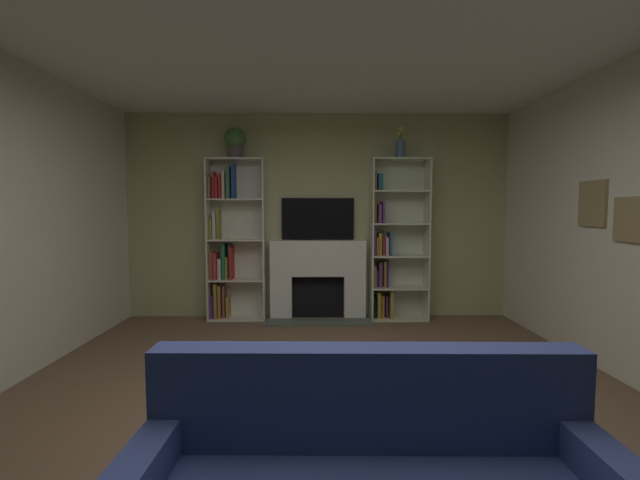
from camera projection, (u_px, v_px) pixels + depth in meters
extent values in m
plane|color=brown|center=(323.00, 432.00, 2.72)|extent=(7.17, 7.17, 0.00)
cube|color=tan|center=(318.00, 216.00, 5.64)|extent=(5.11, 0.06, 2.67)
cube|color=#907F50|center=(629.00, 219.00, 3.41)|extent=(0.03, 0.33, 0.36)
cube|color=olive|center=(628.00, 219.00, 3.41)|extent=(0.01, 0.27, 0.30)
cube|color=#907F50|center=(593.00, 203.00, 3.86)|extent=(0.03, 0.37, 0.41)
cube|color=#2F6139|center=(591.00, 203.00, 3.86)|extent=(0.01, 0.31, 0.35)
cube|color=white|center=(281.00, 297.00, 5.56)|extent=(0.28, 0.24, 0.56)
cube|color=white|center=(354.00, 297.00, 5.57)|extent=(0.28, 0.24, 0.56)
cube|color=white|center=(318.00, 258.00, 5.53)|extent=(1.23, 0.24, 0.46)
cube|color=black|center=(318.00, 296.00, 5.64)|extent=(0.68, 0.08, 0.56)
cube|color=#4F5A4D|center=(318.00, 322.00, 5.32)|extent=(1.33, 0.30, 0.03)
cube|color=black|center=(318.00, 219.00, 5.58)|extent=(0.94, 0.06, 0.54)
cube|color=silver|center=(209.00, 240.00, 5.46)|extent=(0.02, 0.29, 2.07)
cube|color=silver|center=(264.00, 240.00, 5.47)|extent=(0.02, 0.29, 2.07)
cube|color=silver|center=(238.00, 239.00, 5.60)|extent=(0.73, 0.02, 2.07)
cube|color=silver|center=(238.00, 318.00, 5.54)|extent=(0.70, 0.29, 0.02)
cube|color=#572581|center=(213.00, 306.00, 5.55)|extent=(0.03, 0.20, 0.30)
cube|color=#A77036|center=(217.00, 300.00, 5.53)|extent=(0.04, 0.24, 0.45)
cube|color=olive|center=(221.00, 301.00, 5.54)|extent=(0.03, 0.21, 0.42)
cube|color=brown|center=(225.00, 301.00, 5.56)|extent=(0.03, 0.17, 0.43)
cube|color=#A67C37|center=(228.00, 306.00, 5.57)|extent=(0.04, 0.17, 0.27)
cube|color=silver|center=(237.00, 280.00, 5.50)|extent=(0.70, 0.29, 0.02)
cube|color=#984D2D|center=(213.00, 265.00, 5.51)|extent=(0.04, 0.21, 0.36)
cube|color=#B22C37|center=(216.00, 266.00, 5.50)|extent=(0.04, 0.23, 0.35)
cube|color=beige|center=(221.00, 269.00, 5.52)|extent=(0.04, 0.20, 0.26)
cube|color=#226C38|center=(225.00, 261.00, 5.51)|extent=(0.04, 0.20, 0.45)
cube|color=olive|center=(228.00, 268.00, 5.52)|extent=(0.03, 0.19, 0.28)
cube|color=#4E3D78|center=(230.00, 261.00, 5.53)|extent=(0.02, 0.16, 0.45)
cube|color=#B42420|center=(232.00, 263.00, 5.50)|extent=(0.02, 0.23, 0.42)
cube|color=silver|center=(237.00, 240.00, 5.46)|extent=(0.70, 0.29, 0.02)
cube|color=olive|center=(212.00, 228.00, 5.49)|extent=(0.03, 0.17, 0.27)
cube|color=beige|center=(215.00, 226.00, 5.48)|extent=(0.04, 0.18, 0.34)
cube|color=olive|center=(219.00, 224.00, 5.48)|extent=(0.03, 0.19, 0.39)
cube|color=silver|center=(236.00, 199.00, 5.43)|extent=(0.70, 0.29, 0.02)
cube|color=brown|center=(211.00, 188.00, 5.43)|extent=(0.03, 0.22, 0.28)
cube|color=#BA3231|center=(214.00, 185.00, 5.45)|extent=(0.02, 0.17, 0.35)
cube|color=#B6202A|center=(217.00, 188.00, 5.44)|extent=(0.04, 0.19, 0.28)
cube|color=red|center=(221.00, 187.00, 5.44)|extent=(0.03, 0.19, 0.31)
cube|color=beige|center=(224.00, 185.00, 5.44)|extent=(0.03, 0.20, 0.34)
cube|color=#396850|center=(229.00, 183.00, 5.43)|extent=(0.04, 0.22, 0.40)
cube|color=#294293|center=(234.00, 181.00, 5.45)|extent=(0.04, 0.17, 0.45)
cube|color=silver|center=(235.00, 159.00, 5.39)|extent=(0.70, 0.29, 0.02)
cube|color=beige|center=(371.00, 240.00, 5.47)|extent=(0.02, 0.34, 2.07)
cube|color=beige|center=(427.00, 240.00, 5.48)|extent=(0.02, 0.34, 2.07)
cube|color=beige|center=(397.00, 239.00, 5.63)|extent=(0.73, 0.02, 2.07)
cube|color=beige|center=(398.00, 318.00, 5.55)|extent=(0.70, 0.34, 0.02)
cube|color=black|center=(373.00, 306.00, 5.59)|extent=(0.04, 0.19, 0.28)
cube|color=#A38028|center=(378.00, 304.00, 5.55)|extent=(0.04, 0.26, 0.34)
cube|color=#A37E2F|center=(382.00, 305.00, 5.59)|extent=(0.04, 0.19, 0.29)
cube|color=#682A79|center=(386.00, 306.00, 5.59)|extent=(0.02, 0.20, 0.28)
cube|color=olive|center=(390.00, 304.00, 5.55)|extent=(0.03, 0.27, 0.35)
cube|color=beige|center=(398.00, 287.00, 5.52)|extent=(0.70, 0.34, 0.02)
cube|color=olive|center=(374.00, 276.00, 5.53)|extent=(0.03, 0.26, 0.28)
cube|color=#553373|center=(376.00, 278.00, 5.55)|extent=(0.02, 0.21, 0.22)
cube|color=#673467|center=(380.00, 274.00, 5.55)|extent=(0.04, 0.20, 0.31)
cube|color=olive|center=(384.00, 274.00, 5.53)|extent=(0.02, 0.25, 0.34)
cube|color=#4D247A|center=(386.00, 273.00, 5.56)|extent=(0.04, 0.19, 0.34)
cube|color=beige|center=(399.00, 256.00, 5.49)|extent=(0.70, 0.34, 0.02)
cube|color=#50346A|center=(374.00, 242.00, 5.49)|extent=(0.03, 0.26, 0.33)
cube|color=#915E27|center=(376.00, 246.00, 5.49)|extent=(0.02, 0.28, 0.23)
cube|color=olive|center=(379.00, 244.00, 5.51)|extent=(0.04, 0.23, 0.28)
cube|color=#B12630|center=(383.00, 246.00, 5.53)|extent=(0.03, 0.19, 0.24)
cube|color=beige|center=(386.00, 246.00, 5.53)|extent=(0.04, 0.20, 0.23)
cube|color=#344D8D|center=(389.00, 244.00, 5.50)|extent=(0.02, 0.26, 0.29)
cube|color=beige|center=(399.00, 224.00, 5.46)|extent=(0.70, 0.34, 0.02)
cube|color=#97632D|center=(374.00, 212.00, 5.49)|extent=(0.04, 0.20, 0.30)
cube|color=#664179|center=(379.00, 214.00, 5.48)|extent=(0.04, 0.24, 0.24)
cube|color=#5B2F70|center=(382.00, 212.00, 5.46)|extent=(0.03, 0.27, 0.28)
cube|color=beige|center=(400.00, 191.00, 5.43)|extent=(0.70, 0.34, 0.02)
cube|color=olive|center=(374.00, 181.00, 5.45)|extent=(0.04, 0.22, 0.26)
cube|color=#1A558B|center=(379.00, 182.00, 5.44)|extent=(0.04, 0.25, 0.21)
cube|color=#3A7E41|center=(381.00, 183.00, 5.47)|extent=(0.02, 0.20, 0.21)
cube|color=beige|center=(400.00, 159.00, 5.40)|extent=(0.70, 0.34, 0.02)
cylinder|color=#524A51|center=(235.00, 153.00, 5.38)|extent=(0.19, 0.19, 0.15)
sphere|color=#437339|center=(235.00, 138.00, 5.37)|extent=(0.26, 0.26, 0.26)
cylinder|color=#426B9A|center=(400.00, 150.00, 5.41)|extent=(0.11, 0.11, 0.22)
cylinder|color=#4C7F3F|center=(402.00, 135.00, 5.40)|extent=(0.01, 0.01, 0.15)
sphere|color=#E9D453|center=(402.00, 129.00, 5.39)|extent=(0.04, 0.04, 0.04)
cylinder|color=#4C7F3F|center=(401.00, 135.00, 5.40)|extent=(0.01, 0.01, 0.15)
sphere|color=#E9D453|center=(401.00, 129.00, 5.39)|extent=(0.06, 0.06, 0.06)
cylinder|color=#4C7F3F|center=(400.00, 137.00, 5.42)|extent=(0.01, 0.01, 0.10)
sphere|color=#E9D453|center=(400.00, 133.00, 5.41)|extent=(0.05, 0.05, 0.05)
cube|color=#3A4788|center=(368.00, 397.00, 1.82)|extent=(1.85, 0.20, 0.43)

